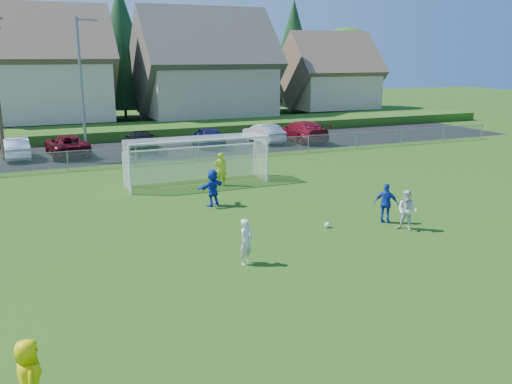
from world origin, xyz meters
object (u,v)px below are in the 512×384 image
soccer_ball (327,225)px  player_blue_b (213,188)px  player_white_a (246,242)px  car_c (67,145)px  soccer_goal (196,153)px  car_f (264,133)px  car_b (16,148)px  referee (29,379)px  car_d (141,141)px  player_white_b (407,210)px  goalkeeper (221,169)px  car_g (301,131)px  car_e (208,137)px  player_blue_a (386,203)px

soccer_ball → player_blue_b: bearing=122.6°
player_white_a → player_blue_b: bearing=48.7°
car_c → soccer_goal: size_ratio=0.70×
soccer_ball → player_white_a: player_white_a is taller
car_f → soccer_goal: soccer_goal is taller
car_b → car_f: car_f is taller
referee → car_d: size_ratio=0.32×
player_white_b → car_f: size_ratio=0.36×
player_blue_b → goalkeeper: size_ratio=0.96×
car_g → soccer_goal: soccer_goal is taller
car_e → car_c: bearing=0.8°
referee → car_f: bearing=-38.4°
car_f → soccer_ball: bearing=66.9°
goalkeeper → car_f: (7.85, 12.14, -0.15)m
player_blue_b → car_d: size_ratio=0.34×
soccer_ball → car_g: car_g is taller
soccer_ball → player_white_b: size_ratio=0.14×
car_d → car_e: 4.90m
player_blue_a → car_c: 23.56m
player_blue_b → soccer_goal: size_ratio=0.23×
player_white_a → car_f: 25.22m
player_white_b → player_blue_b: bearing=-172.5°
car_f → referee: bearing=52.7°
player_blue_a → car_b: bearing=-11.6°
car_f → car_g: car_g is taller
player_white_b → car_c: (-10.77, 22.15, -0.07)m
car_b → goalkeeper: bearing=125.1°
player_blue_a → goalkeeper: 9.61m
car_e → referee: bearing=68.7°
player_blue_a → car_g: (6.84, 20.23, -0.00)m
car_c → car_d: bearing=174.8°
goalkeeper → car_e: size_ratio=0.39×
player_blue_b → car_f: 18.33m
referee → player_blue_b: player_blue_b is taller
player_white_b → goalkeeper: goalkeeper is taller
car_d → soccer_goal: soccer_goal is taller
car_e → car_g: 7.61m
soccer_goal → car_d: bearing=93.2°
referee → player_white_a: size_ratio=1.05×
player_white_b → car_b: (-13.92, 22.27, -0.09)m
car_f → soccer_goal: (-8.90, -11.16, 0.90)m
soccer_goal → car_e: bearing=68.7°
car_e → car_g: size_ratio=0.80×
player_white_b → goalkeeper: (-4.13, 9.87, 0.08)m
car_c → referee: bearing=79.6°
player_white_b → car_f: player_white_b is taller
player_white_a → player_blue_b: 7.25m
referee → car_e: bearing=-31.3°
goalkeeper → player_white_b: bearing=130.1°
player_blue_a → car_e: player_blue_a is taller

